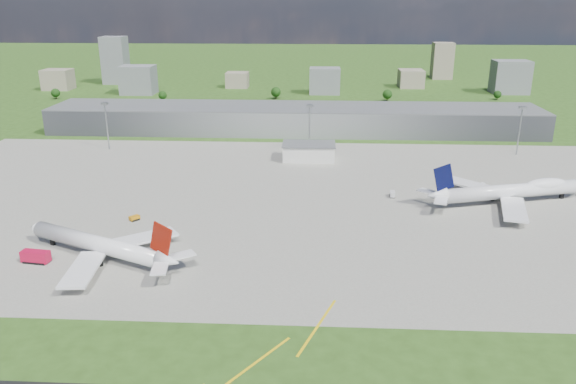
{
  "coord_description": "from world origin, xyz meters",
  "views": [
    {
      "loc": [
        13.91,
        -178.65,
        79.25
      ],
      "look_at": [
        3.37,
        22.79,
        9.0
      ],
      "focal_mm": 35.0,
      "sensor_mm": 36.0,
      "label": 1
    }
  ],
  "objects_px": {
    "van_white_far": "(481,186)",
    "airliner_blue_quad": "(512,191)",
    "fire_truck": "(36,257)",
    "tug_yellow": "(134,218)",
    "van_white_near": "(393,194)",
    "airliner_red_twin": "(102,246)"
  },
  "relations": [
    {
      "from": "van_white_far",
      "to": "airliner_blue_quad",
      "type": "bearing_deg",
      "value": -101.3
    },
    {
      "from": "fire_truck",
      "to": "airliner_blue_quad",
      "type": "bearing_deg",
      "value": 28.16
    },
    {
      "from": "tug_yellow",
      "to": "van_white_near",
      "type": "xyz_separation_m",
      "value": [
        99.8,
        31.6,
        0.23
      ]
    },
    {
      "from": "airliner_blue_quad",
      "to": "fire_truck",
      "type": "distance_m",
      "value": 178.38
    },
    {
      "from": "airliner_blue_quad",
      "to": "airliner_red_twin",
      "type": "bearing_deg",
      "value": -173.85
    },
    {
      "from": "airliner_red_twin",
      "to": "airliner_blue_quad",
      "type": "bearing_deg",
      "value": -133.27
    },
    {
      "from": "van_white_near",
      "to": "airliner_red_twin",
      "type": "bearing_deg",
      "value": 127.26
    },
    {
      "from": "airliner_blue_quad",
      "to": "tug_yellow",
      "type": "height_order",
      "value": "airliner_blue_quad"
    },
    {
      "from": "tug_yellow",
      "to": "airliner_red_twin",
      "type": "bearing_deg",
      "value": -138.82
    },
    {
      "from": "airliner_blue_quad",
      "to": "fire_truck",
      "type": "xyz_separation_m",
      "value": [
        -166.89,
        -62.89,
        -3.24
      ]
    },
    {
      "from": "van_white_near",
      "to": "tug_yellow",
      "type": "bearing_deg",
      "value": 112.06
    },
    {
      "from": "fire_truck",
      "to": "van_white_far",
      "type": "distance_m",
      "value": 179.01
    },
    {
      "from": "tug_yellow",
      "to": "van_white_near",
      "type": "bearing_deg",
      "value": -31.3
    },
    {
      "from": "airliner_blue_quad",
      "to": "van_white_far",
      "type": "relative_size",
      "value": 15.07
    },
    {
      "from": "fire_truck",
      "to": "van_white_far",
      "type": "relative_size",
      "value": 1.98
    },
    {
      "from": "airliner_red_twin",
      "to": "tug_yellow",
      "type": "bearing_deg",
      "value": -65.22
    },
    {
      "from": "tug_yellow",
      "to": "van_white_near",
      "type": "height_order",
      "value": "van_white_near"
    },
    {
      "from": "airliner_red_twin",
      "to": "tug_yellow",
      "type": "distance_m",
      "value": 32.83
    },
    {
      "from": "airliner_red_twin",
      "to": "airliner_blue_quad",
      "type": "distance_m",
      "value": 158.33
    },
    {
      "from": "fire_truck",
      "to": "van_white_near",
      "type": "xyz_separation_m",
      "value": [
        119.85,
        67.84,
        -0.75
      ]
    },
    {
      "from": "airliner_red_twin",
      "to": "fire_truck",
      "type": "bearing_deg",
      "value": 34.95
    },
    {
      "from": "airliner_blue_quad",
      "to": "van_white_near",
      "type": "distance_m",
      "value": 47.47
    }
  ]
}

